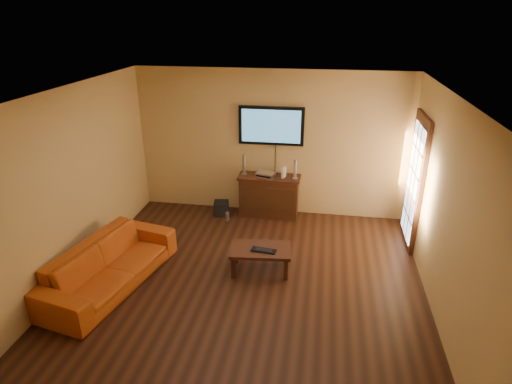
% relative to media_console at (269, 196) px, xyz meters
% --- Properties ---
extents(ground_plane, '(5.00, 5.00, 0.00)m').
position_rel_media_console_xyz_m(ground_plane, '(-0.01, -2.27, -0.40)').
color(ground_plane, black).
rests_on(ground_plane, ground).
extents(room_walls, '(5.00, 5.00, 5.00)m').
position_rel_media_console_xyz_m(room_walls, '(-0.01, -1.65, 1.29)').
color(room_walls, tan).
rests_on(room_walls, ground).
extents(french_door, '(0.07, 1.02, 2.22)m').
position_rel_media_console_xyz_m(french_door, '(2.45, -0.57, 0.65)').
color(french_door, '#34170B').
rests_on(french_door, ground).
extents(media_console, '(1.14, 0.44, 0.80)m').
position_rel_media_console_xyz_m(media_console, '(0.00, 0.00, 0.00)').
color(media_console, '#34170B').
rests_on(media_console, ground).
extents(television, '(1.19, 0.08, 0.70)m').
position_rel_media_console_xyz_m(television, '(0.00, 0.18, 1.30)').
color(television, black).
rests_on(television, ground).
extents(coffee_table, '(0.94, 0.62, 0.39)m').
position_rel_media_console_xyz_m(coffee_table, '(0.13, -1.90, -0.07)').
color(coffee_table, '#34170B').
rests_on(coffee_table, ground).
extents(sofa, '(1.06, 2.27, 0.85)m').
position_rel_media_console_xyz_m(sofa, '(-1.91, -2.59, 0.03)').
color(sofa, '#B74C14').
rests_on(sofa, ground).
extents(speaker_left, '(0.10, 0.10, 0.38)m').
position_rel_media_console_xyz_m(speaker_left, '(-0.48, 0.04, 0.57)').
color(speaker_left, silver).
rests_on(speaker_left, media_console).
extents(speaker_right, '(0.10, 0.10, 0.35)m').
position_rel_media_console_xyz_m(speaker_right, '(0.48, -0.03, 0.56)').
color(speaker_right, silver).
rests_on(speaker_right, media_console).
extents(av_receiver, '(0.39, 0.32, 0.08)m').
position_rel_media_console_xyz_m(av_receiver, '(-0.06, -0.02, 0.43)').
color(av_receiver, silver).
rests_on(av_receiver, media_console).
extents(game_console, '(0.08, 0.15, 0.20)m').
position_rel_media_console_xyz_m(game_console, '(0.27, -0.01, 0.49)').
color(game_console, white).
rests_on(game_console, media_console).
extents(subwoofer, '(0.31, 0.31, 0.27)m').
position_rel_media_console_xyz_m(subwoofer, '(-0.90, -0.13, -0.27)').
color(subwoofer, black).
rests_on(subwoofer, ground).
extents(bottle, '(0.08, 0.08, 0.23)m').
position_rel_media_console_xyz_m(bottle, '(-0.71, -0.43, -0.29)').
color(bottle, white).
rests_on(bottle, ground).
extents(keyboard, '(0.38, 0.18, 0.02)m').
position_rel_media_console_xyz_m(keyboard, '(0.19, -1.97, -0.01)').
color(keyboard, black).
rests_on(keyboard, coffee_table).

